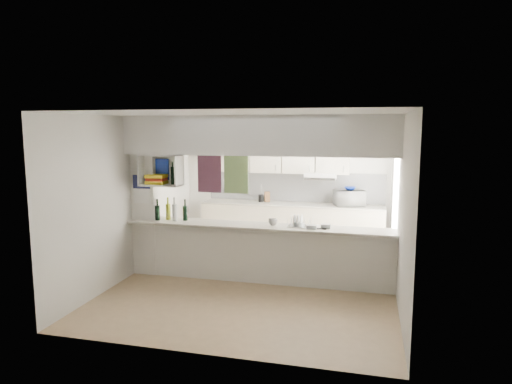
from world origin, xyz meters
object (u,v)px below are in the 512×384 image
(bowl, at_px, (350,189))
(wine_bottles, at_px, (171,212))
(dish_rack, at_px, (300,222))
(microwave, at_px, (349,198))

(bowl, distance_m, wine_bottles, 3.49)
(dish_rack, distance_m, wine_bottles, 2.11)
(microwave, distance_m, wine_bottles, 3.47)
(wine_bottles, bearing_deg, bowl, 37.51)
(microwave, distance_m, bowl, 0.18)
(bowl, bearing_deg, microwave, -147.03)
(wine_bottles, bearing_deg, microwave, 37.53)
(microwave, relative_size, dish_rack, 1.47)
(wine_bottles, bearing_deg, dish_rack, 0.44)
(dish_rack, bearing_deg, microwave, 75.82)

